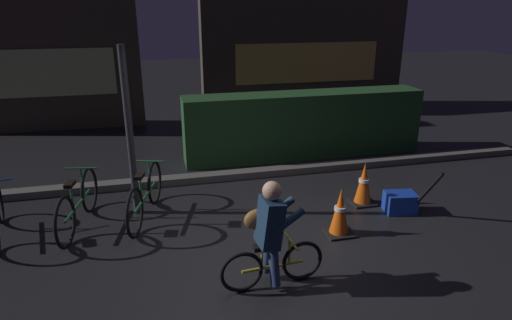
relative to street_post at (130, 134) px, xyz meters
The scene contains 13 objects.
ground_plane 2.26m from the street_post, 39.12° to the right, with size 40.00×40.00×0.00m, color black.
sidewalk_curb 2.13m from the street_post, 34.12° to the left, with size 12.00×0.24×0.12m, color #56544F.
hedge_row 3.83m from the street_post, 30.11° to the left, with size 4.80×0.70×1.29m, color #214723.
storefront_left 5.68m from the street_post, 109.36° to the left, with size 4.03×0.54×4.20m.
storefront_right 7.66m from the street_post, 51.77° to the left, with size 5.94×0.54×3.85m.
street_post is the anchor object (origin of this frame).
parked_bike_left_mid 1.18m from the street_post, 159.83° to the right, with size 0.46×1.68×0.78m.
parked_bike_center_left 0.90m from the street_post, 57.35° to the right, with size 0.56×1.66×0.79m.
traffic_cone_near 3.09m from the street_post, 26.06° to the right, with size 0.36×0.36×0.66m.
traffic_cone_far 3.56m from the street_post, ahead, with size 0.36×0.36×0.67m.
blue_crate 4.06m from the street_post, 13.29° to the right, with size 0.44×0.32×0.30m, color #193DB7.
cyclist 2.68m from the street_post, 56.39° to the right, with size 1.19×0.50×1.25m.
closed_umbrella 4.27m from the street_post, 15.94° to the right, with size 0.05×0.05×0.85m, color black.
Camera 1 is at (-1.15, -4.94, 2.95)m, focal length 30.76 mm.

